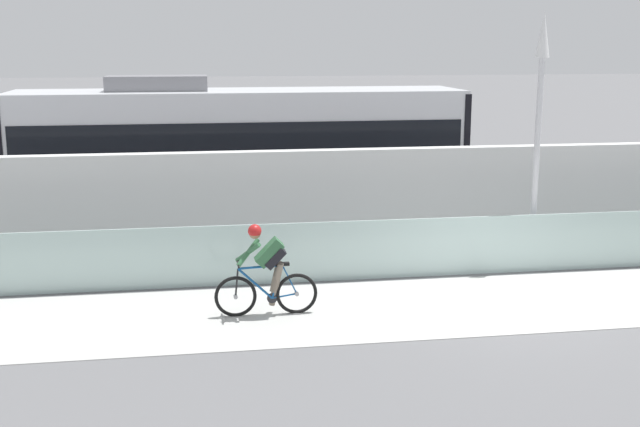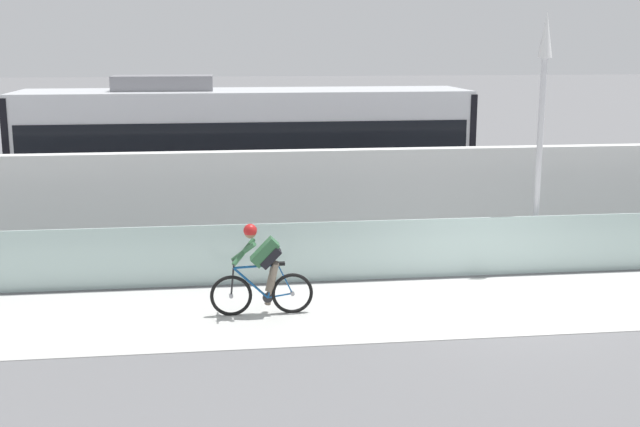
{
  "view_description": "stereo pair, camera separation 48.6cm",
  "coord_description": "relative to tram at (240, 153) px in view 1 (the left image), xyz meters",
  "views": [
    {
      "loc": [
        -5.51,
        -13.11,
        4.59
      ],
      "look_at": [
        -3.03,
        2.35,
        1.25
      ],
      "focal_mm": 45.04,
      "sensor_mm": 36.0,
      "label": 1
    },
    {
      "loc": [
        -5.02,
        -13.18,
        4.59
      ],
      "look_at": [
        -3.03,
        2.35,
        1.25
      ],
      "focal_mm": 45.04,
      "sensor_mm": 36.0,
      "label": 2
    }
  ],
  "objects": [
    {
      "name": "lamp_post_antenna",
      "position": [
        5.73,
        -4.7,
        1.4
      ],
      "size": [
        0.28,
        0.28,
        5.2
      ],
      "color": "gray",
      "rests_on": "ground"
    },
    {
      "name": "bike_path_deck",
      "position": [
        4.34,
        -6.85,
        -1.89
      ],
      "size": [
        32.0,
        3.2,
        0.01
      ],
      "primitive_type": "cube",
      "color": "beige",
      "rests_on": "ground"
    },
    {
      "name": "glass_parapet",
      "position": [
        4.34,
        -5.0,
        -1.3
      ],
      "size": [
        32.0,
        0.05,
        1.19
      ],
      "primitive_type": "cube",
      "color": "#ADC6C1",
      "rests_on": "ground"
    },
    {
      "name": "cyclist_on_bike",
      "position": [
        0.01,
        -6.85,
        -1.11
      ],
      "size": [
        1.77,
        0.58,
        1.61
      ],
      "color": "black",
      "rests_on": "ground"
    },
    {
      "name": "ground_plane",
      "position": [
        4.34,
        -6.85,
        -1.89
      ],
      "size": [
        200.0,
        200.0,
        0.0
      ],
      "primitive_type": "plane",
      "color": "slate"
    },
    {
      "name": "tram_rail_far",
      "position": [
        4.34,
        0.72,
        -1.89
      ],
      "size": [
        32.0,
        0.08,
        0.01
      ],
      "primitive_type": "cube",
      "color": "#595654",
      "rests_on": "ground"
    },
    {
      "name": "concrete_barrier_wall",
      "position": [
        4.34,
        -3.2,
        -0.71
      ],
      "size": [
        32.0,
        0.36,
        2.36
      ],
      "primitive_type": "cube",
      "color": "silver",
      "rests_on": "ground"
    },
    {
      "name": "tram",
      "position": [
        0.0,
        0.0,
        0.0
      ],
      "size": [
        11.06,
        2.54,
        3.81
      ],
      "color": "silver",
      "rests_on": "ground"
    },
    {
      "name": "tram_rail_near",
      "position": [
        4.34,
        -0.72,
        -1.89
      ],
      "size": [
        32.0,
        0.08,
        0.01
      ],
      "primitive_type": "cube",
      "color": "#595654",
      "rests_on": "ground"
    }
  ]
}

